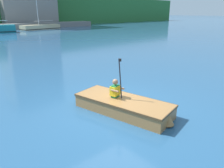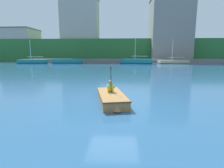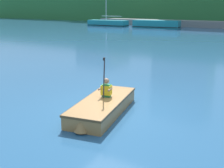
{
  "view_description": "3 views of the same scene",
  "coord_description": "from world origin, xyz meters",
  "px_view_note": "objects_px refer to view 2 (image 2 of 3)",
  "views": [
    {
      "loc": [
        -4.28,
        -4.61,
        2.89
      ],
      "look_at": [
        -0.06,
        0.17,
        0.76
      ],
      "focal_mm": 35.0,
      "sensor_mm": 36.0,
      "label": 1
    },
    {
      "loc": [
        0.43,
        -8.13,
        2.22
      ],
      "look_at": [
        -0.06,
        0.17,
        0.76
      ],
      "focal_mm": 28.0,
      "sensor_mm": 36.0,
      "label": 2
    },
    {
      "loc": [
        4.26,
        -6.65,
        3.03
      ],
      "look_at": [
        -0.06,
        0.17,
        0.76
      ],
      "focal_mm": 45.0,
      "sensor_mm": 36.0,
      "label": 3
    }
  ],
  "objects_px": {
    "moored_boat_dock_center_far": "(33,62)",
    "rowboat_foreground": "(112,97)",
    "moored_boat_dock_west_inner": "(67,61)",
    "person_paddler": "(110,87)",
    "moored_boat_dock_center_near": "(173,62)",
    "moored_boat_dock_west_end": "(136,62)"
  },
  "relations": [
    {
      "from": "person_paddler",
      "to": "moored_boat_dock_center_far",
      "type": "bearing_deg",
      "value": 123.1
    },
    {
      "from": "rowboat_foreground",
      "to": "person_paddler",
      "type": "xyz_separation_m",
      "value": [
        -0.07,
        0.32,
        0.44
      ]
    },
    {
      "from": "moored_boat_dock_west_end",
      "to": "person_paddler",
      "type": "relative_size",
      "value": 5.7
    },
    {
      "from": "rowboat_foreground",
      "to": "moored_boat_dock_center_near",
      "type": "bearing_deg",
      "value": 69.82
    },
    {
      "from": "moored_boat_dock_west_inner",
      "to": "person_paddler",
      "type": "bearing_deg",
      "value": -68.93
    },
    {
      "from": "moored_boat_dock_center_far",
      "to": "rowboat_foreground",
      "type": "xyz_separation_m",
      "value": [
        19.3,
        -29.83,
        -0.2
      ]
    },
    {
      "from": "moored_boat_dock_west_inner",
      "to": "moored_boat_dock_center_near",
      "type": "bearing_deg",
      "value": 3.44
    },
    {
      "from": "moored_boat_dock_west_inner",
      "to": "person_paddler",
      "type": "relative_size",
      "value": 5.47
    },
    {
      "from": "moored_boat_dock_west_inner",
      "to": "rowboat_foreground",
      "type": "bearing_deg",
      "value": -69.02
    },
    {
      "from": "moored_boat_dock_west_end",
      "to": "moored_boat_dock_west_inner",
      "type": "height_order",
      "value": "moored_boat_dock_west_end"
    },
    {
      "from": "rowboat_foreground",
      "to": "person_paddler",
      "type": "distance_m",
      "value": 0.54
    },
    {
      "from": "moored_boat_dock_west_inner",
      "to": "moored_boat_dock_center_near",
      "type": "height_order",
      "value": "moored_boat_dock_center_near"
    },
    {
      "from": "moored_boat_dock_west_end",
      "to": "rowboat_foreground",
      "type": "bearing_deg",
      "value": -96.56
    },
    {
      "from": "moored_boat_dock_center_near",
      "to": "moored_boat_dock_west_inner",
      "type": "bearing_deg",
      "value": -176.56
    },
    {
      "from": "moored_boat_dock_west_inner",
      "to": "rowboat_foreground",
      "type": "distance_m",
      "value": 32.65
    },
    {
      "from": "moored_boat_dock_center_near",
      "to": "rowboat_foreground",
      "type": "relative_size",
      "value": 2.16
    },
    {
      "from": "person_paddler",
      "to": "moored_boat_dock_west_end",
      "type": "bearing_deg",
      "value": 83.23
    },
    {
      "from": "moored_boat_dock_center_far",
      "to": "moored_boat_dock_west_inner",
      "type": "bearing_deg",
      "value": 4.9
    },
    {
      "from": "rowboat_foreground",
      "to": "moored_boat_dock_west_inner",
      "type": "bearing_deg",
      "value": 110.98
    },
    {
      "from": "moored_boat_dock_center_far",
      "to": "rowboat_foreground",
      "type": "height_order",
      "value": "moored_boat_dock_center_far"
    },
    {
      "from": "moored_boat_dock_west_end",
      "to": "moored_boat_dock_center_near",
      "type": "height_order",
      "value": "moored_boat_dock_west_end"
    },
    {
      "from": "moored_boat_dock_west_inner",
      "to": "moored_boat_dock_center_far",
      "type": "distance_m",
      "value": 7.64
    }
  ]
}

